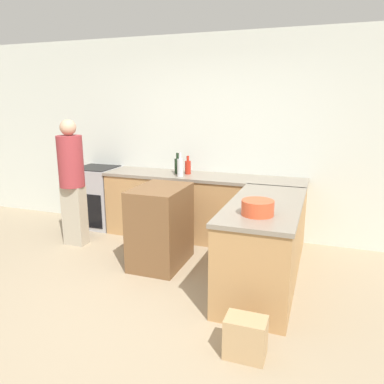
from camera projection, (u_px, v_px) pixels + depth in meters
name	position (u px, v px, depth m)	size (l,w,h in m)	color
ground_plane	(139.00, 306.00, 3.45)	(14.00, 14.00, 0.00)	tan
wall_back	(210.00, 137.00, 5.13)	(8.00, 0.06, 2.70)	silver
counter_back	(202.00, 207.00, 5.05)	(2.69, 0.62, 0.88)	tan
counter_peninsula	(263.00, 245.00, 3.73)	(0.69, 1.62, 0.88)	tan
range_oven	(98.00, 197.00, 5.59)	(0.59, 0.59, 0.89)	#ADADB2
island_table	(161.00, 226.00, 4.25)	(0.54, 0.76, 0.91)	brown
mixing_bowl	(258.00, 208.00, 3.23)	(0.28, 0.28, 0.13)	#DB512D
hot_sauce_bottle	(188.00, 167.00, 5.01)	(0.08, 0.08, 0.25)	red
wine_bottle_dark	(178.00, 165.00, 5.05)	(0.08, 0.08, 0.28)	black
vinegar_bottle_clear	(180.00, 167.00, 4.86)	(0.08, 0.08, 0.32)	silver
person_by_range	(72.00, 178.00, 4.74)	(0.32, 0.32, 1.62)	#ADA38E
paper_bag	(245.00, 337.00, 2.74)	(0.30, 0.20, 0.31)	tan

